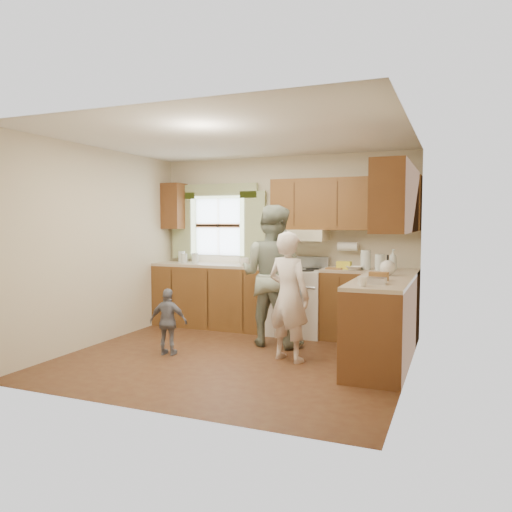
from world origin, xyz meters
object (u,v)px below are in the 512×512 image
at_px(woman_right, 272,275).
at_px(stove, 297,301).
at_px(woman_left, 289,296).
at_px(child, 168,322).

bearing_deg(woman_right, stove, -94.05).
xyz_separation_m(woman_left, woman_right, (-0.42, 0.61, 0.16)).
bearing_deg(woman_left, stove, -58.19).
height_order(stove, woman_right, woman_right).
bearing_deg(child, woman_right, -145.34).
height_order(stove, child, stove).
bearing_deg(woman_right, woman_left, 130.45).
bearing_deg(child, stove, -132.88).
distance_m(woman_left, woman_right, 0.76).
relative_size(stove, woman_left, 0.74).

